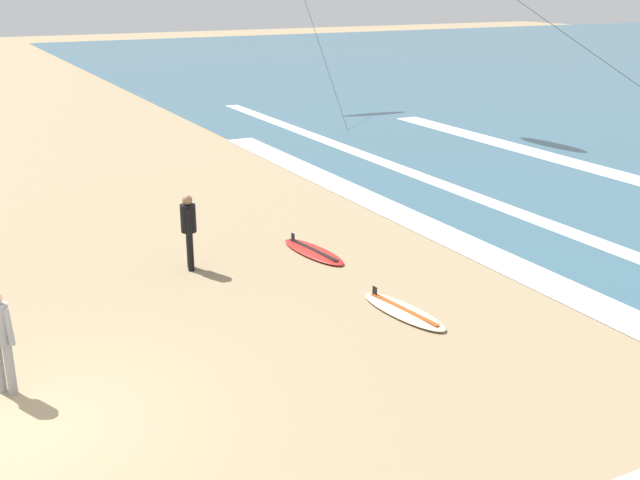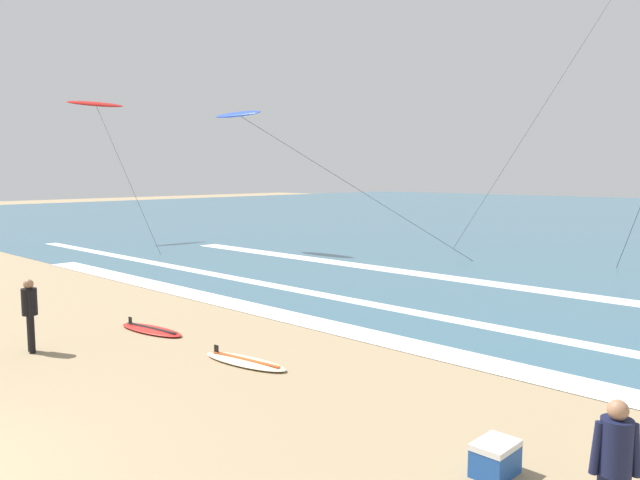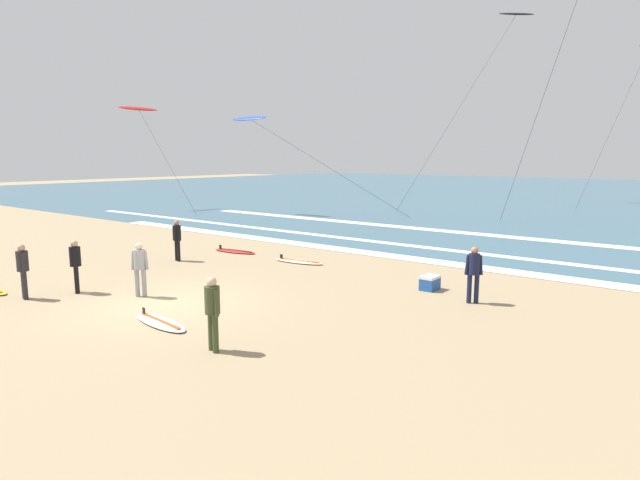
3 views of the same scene
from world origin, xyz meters
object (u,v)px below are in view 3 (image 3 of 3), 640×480
surfboard_right_spare (299,261)px  surfboard_foreground_flat (235,251)px  cooler_box (430,283)px  surfer_foreground_main (474,269)px  surfer_background_far (177,237)px  kite_blue_high_right (250,119)px  surfer_left_near (212,307)px  kite_red_low_near (138,109)px  surfer_mid_group (75,261)px  kite_black_high_left (516,16)px  surfer_left_far (140,265)px  surfboard_left_pile (160,322)px  surfer_right_near (23,266)px

surfboard_right_spare → surfboard_foreground_flat: 3.62m
surfboard_right_spare → cooler_box: cooler_box is taller
surfer_foreground_main → surfer_background_far: 11.58m
kite_blue_high_right → cooler_box: kite_blue_high_right is taller
surfer_left_near → cooler_box: bearing=81.5°
kite_red_low_near → surfer_mid_group: bearing=-37.4°
surfboard_foreground_flat → cooler_box: (9.54, -0.74, 0.18)m
surfboard_right_spare → kite_red_low_near: bearing=159.7°
surfer_left_near → kite_black_high_left: size_ratio=0.10×
kite_black_high_left → kite_blue_high_right: kite_black_high_left is taller
surfer_foreground_main → surfer_left_far: 9.51m
surfboard_left_pile → kite_black_high_left: size_ratio=0.13×
surfer_mid_group → cooler_box: size_ratio=2.60×
kite_red_low_near → cooler_box: (29.50, -9.44, -7.41)m
surfboard_right_spare → kite_black_high_left: (-3.99, 33.97, 16.24)m
surfer_left_near → surfer_right_near: bearing=-175.3°
surfboard_right_spare → kite_blue_high_right: (-14.11, 11.24, 6.57)m
surfboard_right_spare → kite_blue_high_right: kite_blue_high_right is taller
surfer_left_near → cooler_box: surfer_left_near is taller
surfer_background_far → surfboard_left_pile: size_ratio=0.74×
kite_blue_high_right → cooler_box: (20.02, -11.96, -6.40)m
surfer_left_near → surfboard_right_spare: 9.62m
surfer_left_near → surfboard_foreground_flat: bearing=135.3°
surfer_mid_group → surfer_background_far: same height
surfer_foreground_main → surfer_right_near: bearing=-143.5°
surfer_foreground_main → surfboard_foreground_flat: (-11.17, 1.36, -0.91)m
surfer_right_near → surfer_background_far: (-1.24, 6.23, 0.00)m
surfer_background_far → kite_blue_high_right: (-10.15, 13.93, 5.66)m
surfboard_foreground_flat → kite_black_high_left: size_ratio=0.13×
surfer_foreground_main → surfer_mid_group: bearing=-147.2°
surfer_right_near → surfer_mid_group: bearing=68.9°
surfer_mid_group → kite_black_high_left: 44.38m
surfer_foreground_main → surfer_background_far: bearing=-173.3°
surfer_left_near → kite_blue_high_right: bearing=134.0°
kite_red_low_near → surfer_left_far: bearing=-33.5°
surfer_background_far → kite_red_low_near: 23.67m
surfboard_right_spare → kite_black_high_left: size_ratio=0.13×
surfboard_foreground_flat → cooler_box: bearing=-4.4°
surfer_background_far → surfboard_left_pile: surfer_background_far is taller
surfer_left_far → surfer_mid_group: bearing=-153.8°
surfer_right_near → surfboard_left_pile: bearing=11.3°
surfer_background_far → kite_red_low_near: (-19.63, 11.41, 6.67)m
surfer_right_near → surfer_left_far: 3.26m
surfboard_right_spare → surfer_mid_group: bearing=-106.2°
surfer_left_far → surfer_left_near: size_ratio=1.00×
kite_black_high_left → cooler_box: size_ratio=27.09×
surfboard_right_spare → surfboard_left_pile: same height
surfer_left_near → cooler_box: (1.14, 7.59, -0.74)m
surfer_right_near → cooler_box: bearing=43.5°
surfer_left_near → surfboard_foreground_flat: (-8.40, 8.32, -0.91)m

